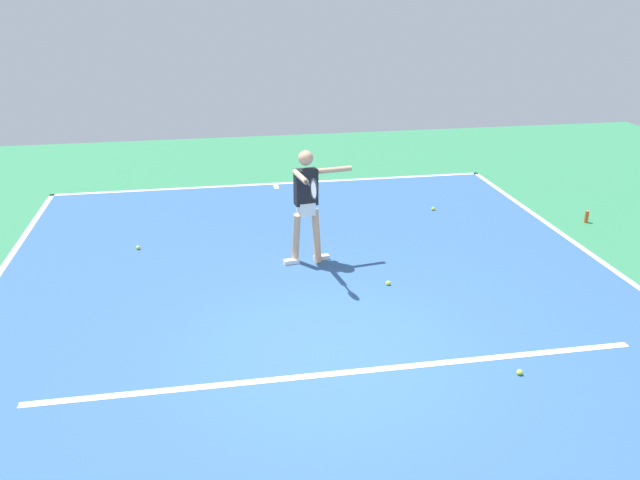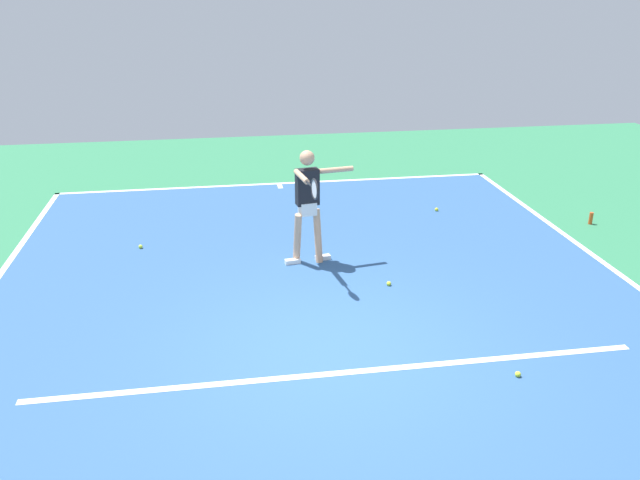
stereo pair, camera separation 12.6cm
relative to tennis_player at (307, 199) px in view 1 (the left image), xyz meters
The scene contains 11 objects.
ground_plane 2.83m from the tennis_player, 88.94° to the left, with size 23.01×23.01×0.00m, color #2D754C.
court_surface 2.82m from the tennis_player, 88.94° to the left, with size 9.33×13.86×0.00m, color #2D5484.
court_line_baseline_near 4.38m from the tennis_player, 89.35° to the right, with size 9.33×0.10×0.01m, color white.
court_line_service 3.26m from the tennis_player, 89.10° to the left, with size 7.00×0.10×0.01m, color white.
court_line_centre_mark 4.18m from the tennis_player, 89.32° to the right, with size 0.10×0.30×0.01m, color white.
tennis_player is the anchor object (origin of this frame).
tennis_ball_near_player 1.75m from the tennis_player, 135.72° to the left, with size 0.07×0.07×0.07m, color #CCE033.
tennis_ball_near_service_line 4.07m from the tennis_player, 118.25° to the left, with size 0.07×0.07×0.07m, color #CCE033.
tennis_ball_by_sideline 3.55m from the tennis_player, 144.06° to the right, with size 0.07×0.07×0.07m, color yellow.
tennis_ball_far_corner 3.02m from the tennis_player, 20.44° to the right, with size 0.07×0.07×0.07m, color #C6E53D.
water_bottle 5.44m from the tennis_player, behind, with size 0.07×0.07×0.22m, color #D84C1E.
Camera 1 is at (1.35, 6.49, 4.13)m, focal length 36.13 mm.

